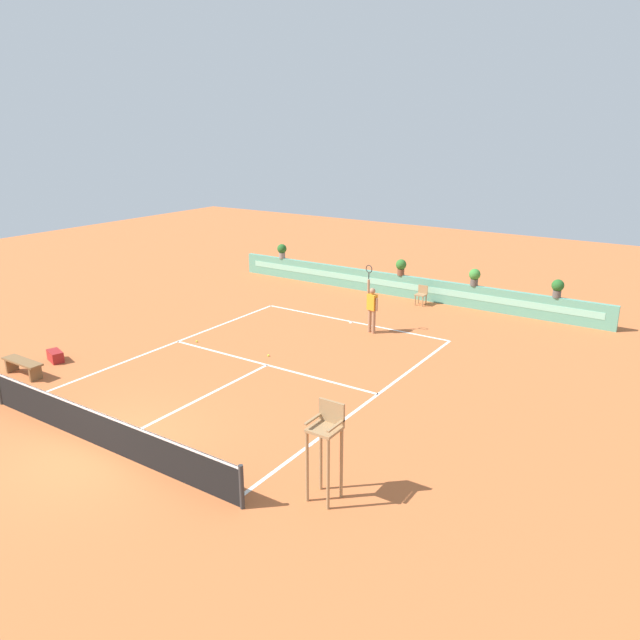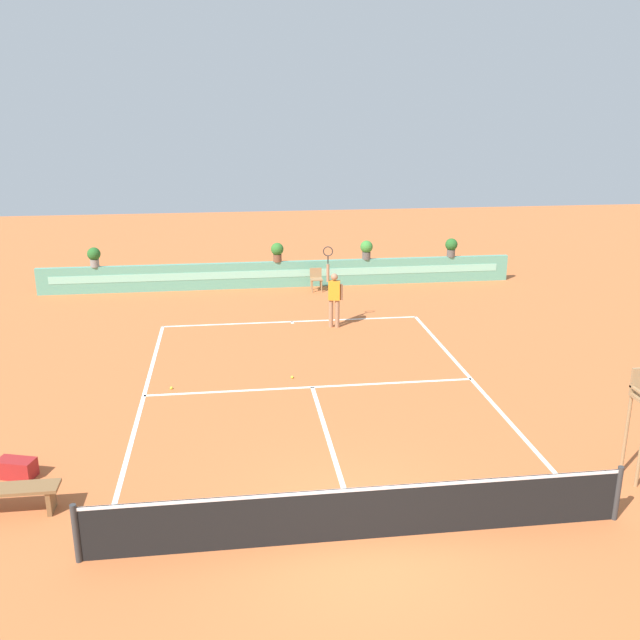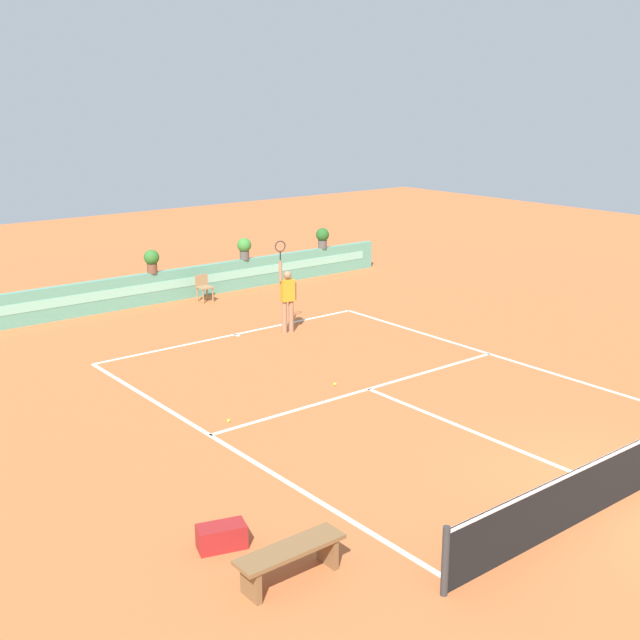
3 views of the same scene
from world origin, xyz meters
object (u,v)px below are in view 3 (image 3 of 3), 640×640
tennis_player (287,296)px  tennis_ball_near_baseline (335,384)px  ball_kid_chair (204,287)px  bench_courtside (290,556)px  tennis_ball_mid_court (229,421)px  potted_plant_centre (152,260)px  potted_plant_right (244,247)px  gear_bag (222,536)px  potted_plant_far_right (323,237)px

tennis_player → tennis_ball_near_baseline: (-1.71, -4.11, -1.02)m
ball_kid_chair → bench_courtside: size_ratio=0.53×
tennis_ball_mid_court → potted_plant_centre: (3.35, 9.66, 1.38)m
potted_plant_right → tennis_ball_near_baseline: bearing=-111.9°
gear_bag → tennis_ball_near_baseline: gear_bag is taller
bench_courtside → tennis_ball_near_baseline: 7.70m
gear_bag → potted_plant_far_right: size_ratio=0.97×
bench_courtside → tennis_ball_near_baseline: size_ratio=23.53×
potted_plant_far_right → potted_plant_centre: bearing=180.0°
potted_plant_centre → tennis_player: bearing=-75.2°
tennis_player → potted_plant_far_right: tennis_player is taller
potted_plant_right → potted_plant_centre: (-3.44, 0.00, 0.00)m
bench_courtside → potted_plant_centre: size_ratio=2.21×
gear_bag → tennis_player: size_ratio=0.27×
potted_plant_centre → gear_bag: bearing=-113.6°
potted_plant_far_right → gear_bag: bearing=-133.2°
bench_courtside → potted_plant_far_right: bearing=50.0°
tennis_ball_near_baseline → potted_plant_far_right: 11.84m
tennis_ball_near_baseline → potted_plant_right: (3.76, 9.35, 1.38)m
potted_plant_far_right → tennis_player: bearing=-136.0°
gear_bag → tennis_ball_near_baseline: 7.05m
ball_kid_chair → bench_courtside: ball_kid_chair is taller
potted_plant_centre → potted_plant_far_right: 6.81m
tennis_ball_mid_court → potted_plant_right: potted_plant_right is taller
ball_kid_chair → potted_plant_right: (2.05, 0.73, 0.93)m
tennis_ball_mid_court → potted_plant_right: size_ratio=0.09×
gear_bag → tennis_player: bearing=48.7°
bench_courtside → potted_plant_centre: 15.95m
ball_kid_chair → tennis_player: tennis_player is taller
gear_bag → potted_plant_right: 16.56m
tennis_ball_near_baseline → gear_bag: bearing=-143.0°
bench_courtside → potted_plant_right: bearing=58.5°
tennis_player → potted_plant_right: 5.63m
potted_plant_centre → tennis_ball_near_baseline: bearing=-92.0°
gear_bag → potted_plant_centre: 14.88m
ball_kid_chair → gear_bag: 14.81m
bench_courtside → tennis_player: (7.05, 9.64, 0.67)m
potted_plant_centre → potted_plant_far_right: same height
tennis_ball_mid_court → potted_plant_far_right: size_ratio=0.09×
potted_plant_centre → potted_plant_far_right: (6.81, 0.00, 0.00)m
tennis_ball_near_baseline → potted_plant_right: potted_plant_right is taller
gear_bag → tennis_ball_mid_court: size_ratio=10.29×
tennis_ball_mid_court → potted_plant_far_right: 14.09m
bench_courtside → tennis_player: tennis_player is taller
potted_plant_right → potted_plant_far_right: same height
ball_kid_chair → tennis_ball_mid_court: bearing=-118.0°
tennis_player → tennis_ball_near_baseline: 4.57m
tennis_player → tennis_ball_mid_court: bearing=-136.9°
ball_kid_chair → tennis_ball_near_baseline: size_ratio=12.50×
ball_kid_chair → bench_courtside: (-7.06, -14.14, -0.10)m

